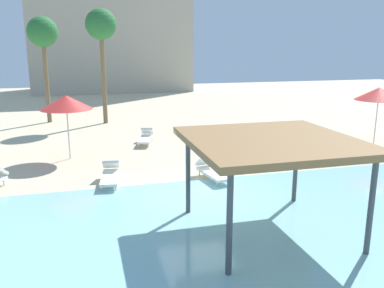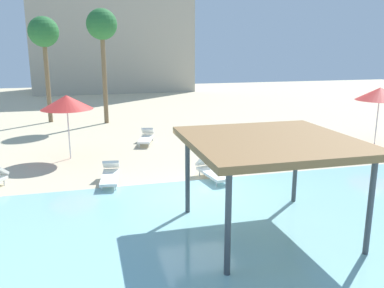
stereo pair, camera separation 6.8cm
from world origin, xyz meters
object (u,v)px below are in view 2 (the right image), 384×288
palm_tree_1 (102,28)px  beach_umbrella_red_4 (67,102)px  shade_pavilion (271,144)px  lounge_chair_5 (146,137)px  lounge_chair_1 (311,136)px  beach_umbrella_red_3 (380,94)px  lounge_chair_2 (110,174)px  lounge_chair_4 (211,171)px  palm_tree_0 (44,35)px

palm_tree_1 → beach_umbrella_red_4: bearing=-103.6°
shade_pavilion → lounge_chair_5: 11.25m
beach_umbrella_red_4 → lounge_chair_5: 4.74m
lounge_chair_1 → palm_tree_1: (-10.00, 8.22, 5.66)m
shade_pavilion → lounge_chair_1: shade_pavilion is taller
shade_pavilion → palm_tree_1: palm_tree_1 is taller
beach_umbrella_red_3 → lounge_chair_2: size_ratio=1.47×
beach_umbrella_red_4 → palm_tree_1: 9.27m
lounge_chair_2 → shade_pavilion: bearing=44.4°
lounge_chair_1 → lounge_chair_4: (-6.82, -4.47, 0.00)m
shade_pavilion → beach_umbrella_red_4: (-5.32, 8.92, 0.09)m
beach_umbrella_red_4 → palm_tree_0: size_ratio=0.42×
beach_umbrella_red_4 → lounge_chair_1: size_ratio=1.48×
lounge_chair_1 → palm_tree_0: palm_tree_0 is taller
beach_umbrella_red_3 → lounge_chair_5: 11.92m
shade_pavilion → palm_tree_0: palm_tree_0 is taller
lounge_chair_1 → lounge_chair_4: 8.15m
lounge_chair_2 → palm_tree_1: size_ratio=0.27×
lounge_chair_1 → lounge_chair_5: 8.53m
lounge_chair_5 → palm_tree_0: (-5.22, 7.65, 5.25)m
beach_umbrella_red_3 → lounge_chair_4: (-9.81, -3.30, -2.23)m
lounge_chair_2 → palm_tree_1: (0.52, 12.17, 5.66)m
lounge_chair_1 → palm_tree_1: 14.13m
beach_umbrella_red_4 → palm_tree_1: palm_tree_1 is taller
lounge_chair_5 → palm_tree_0: 10.64m
beach_umbrella_red_4 → lounge_chair_4: 7.12m
beach_umbrella_red_4 → lounge_chair_5: (3.70, 2.01, -2.19)m
beach_umbrella_red_3 → lounge_chair_4: bearing=-161.4°
beach_umbrella_red_3 → lounge_chair_4: size_ratio=1.46×
beach_umbrella_red_4 → lounge_chair_1: beach_umbrella_red_4 is taller
palm_tree_0 → palm_tree_1: palm_tree_1 is taller
shade_pavilion → palm_tree_1: (-3.29, 17.28, 3.56)m
beach_umbrella_red_3 → lounge_chair_2: bearing=-168.4°
lounge_chair_4 → shade_pavilion: bearing=-7.6°
shade_pavilion → palm_tree_0: bearing=110.2°
beach_umbrella_red_4 → lounge_chair_1: bearing=0.6°
lounge_chair_5 → palm_tree_1: palm_tree_1 is taller
lounge_chair_1 → lounge_chair_5: bearing=-104.0°
lounge_chair_5 → lounge_chair_1: bearing=93.9°
beach_umbrella_red_3 → lounge_chair_5: (-11.31, 3.04, -2.23)m
lounge_chair_1 → palm_tree_1: bearing=-130.8°
lounge_chair_5 → palm_tree_1: 8.67m
beach_umbrella_red_4 → palm_tree_0: palm_tree_0 is taller
lounge_chair_5 → lounge_chair_4: bearing=29.9°
lounge_chair_4 → palm_tree_1: (-3.18, 12.69, 5.66)m
shade_pavilion → beach_umbrella_red_3: beach_umbrella_red_3 is taller
shade_pavilion → lounge_chair_4: shade_pavilion is taller
shade_pavilion → beach_umbrella_red_4: size_ratio=1.48×
shade_pavilion → palm_tree_0: size_ratio=0.63×
beach_umbrella_red_4 → lounge_chair_4: bearing=-39.8°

